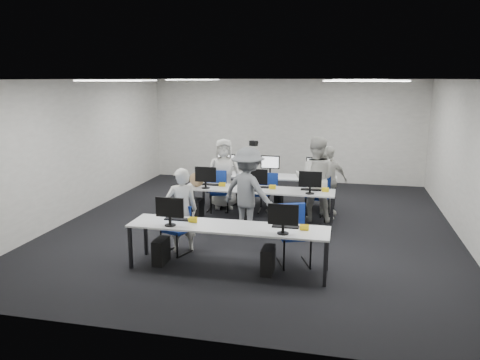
% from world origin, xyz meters
% --- Properties ---
extents(room, '(9.00, 9.02, 3.00)m').
position_xyz_m(room, '(0.00, 0.00, 1.50)').
color(room, black).
rests_on(room, ground).
extents(ceiling_panels, '(5.20, 4.60, 0.02)m').
position_xyz_m(ceiling_panels, '(0.00, 0.00, 2.98)').
color(ceiling_panels, white).
rests_on(ceiling_panels, room).
extents(desk_front, '(3.20, 0.70, 0.73)m').
position_xyz_m(desk_front, '(0.00, -2.40, 0.68)').
color(desk_front, silver).
rests_on(desk_front, ground).
extents(desk_mid, '(3.20, 0.70, 0.73)m').
position_xyz_m(desk_mid, '(0.00, 0.20, 0.68)').
color(desk_mid, silver).
rests_on(desk_mid, ground).
extents(desk_back, '(3.20, 0.70, 0.73)m').
position_xyz_m(desk_back, '(0.00, 1.60, 0.68)').
color(desk_back, silver).
rests_on(desk_back, ground).
extents(equipment_front, '(2.51, 0.41, 1.19)m').
position_xyz_m(equipment_front, '(-0.19, -2.42, 0.36)').
color(equipment_front, '#0D3EB3').
rests_on(equipment_front, desk_front).
extents(equipment_mid, '(2.91, 0.41, 1.19)m').
position_xyz_m(equipment_mid, '(-0.19, 0.18, 0.36)').
color(equipment_mid, white).
rests_on(equipment_mid, desk_mid).
extents(equipment_back, '(2.91, 0.41, 1.19)m').
position_xyz_m(equipment_back, '(0.19, 1.62, 0.36)').
color(equipment_back, white).
rests_on(equipment_back, desk_back).
extents(chair_0, '(0.54, 0.56, 0.83)m').
position_xyz_m(chair_0, '(-1.06, -1.88, 0.26)').
color(chair_0, navy).
rests_on(chair_0, ground).
extents(chair_1, '(0.64, 0.66, 0.98)m').
position_xyz_m(chair_1, '(1.00, -1.94, 0.31)').
color(chair_1, navy).
rests_on(chair_1, ground).
extents(chair_2, '(0.53, 0.56, 0.85)m').
position_xyz_m(chair_2, '(-1.04, 0.87, 0.27)').
color(chair_2, navy).
rests_on(chair_2, ground).
extents(chair_3, '(0.57, 0.60, 0.93)m').
position_xyz_m(chair_3, '(-0.11, 0.87, 0.29)').
color(chair_3, navy).
rests_on(chair_3, ground).
extents(chair_4, '(0.54, 0.58, 0.96)m').
position_xyz_m(chair_4, '(1.23, 0.77, 0.30)').
color(chair_4, navy).
rests_on(chair_4, ground).
extents(chair_5, '(0.53, 0.57, 0.98)m').
position_xyz_m(chair_5, '(-1.07, 0.92, 0.31)').
color(chair_5, navy).
rests_on(chair_5, ground).
extents(chair_6, '(0.49, 0.53, 0.95)m').
position_xyz_m(chair_6, '(0.10, 1.04, 0.30)').
color(chair_6, navy).
rests_on(chair_6, ground).
extents(chair_7, '(0.52, 0.55, 0.83)m').
position_xyz_m(chair_7, '(1.18, 1.06, 0.26)').
color(chair_7, navy).
rests_on(chair_7, ground).
extents(handbag, '(0.43, 0.37, 0.30)m').
position_xyz_m(handbag, '(-1.34, 0.14, 0.88)').
color(handbag, '#8F684A').
rests_on(handbag, desk_mid).
extents(student_0, '(0.65, 0.56, 1.51)m').
position_xyz_m(student_0, '(-0.99, -1.78, 0.75)').
color(student_0, beige).
rests_on(student_0, ground).
extents(student_1, '(0.92, 0.73, 1.82)m').
position_xyz_m(student_1, '(1.16, 0.65, 0.91)').
color(student_1, beige).
rests_on(student_1, ground).
extents(student_2, '(0.91, 0.71, 1.65)m').
position_xyz_m(student_2, '(-1.00, 1.15, 0.82)').
color(student_2, beige).
rests_on(student_2, ground).
extents(student_3, '(0.99, 0.73, 1.56)m').
position_xyz_m(student_3, '(1.41, 1.13, 0.78)').
color(student_3, beige).
rests_on(student_3, ground).
extents(photographer, '(1.28, 1.03, 1.73)m').
position_xyz_m(photographer, '(-0.05, -0.62, 0.87)').
color(photographer, slate).
rests_on(photographer, ground).
extents(dslr_camera, '(0.20, 0.22, 0.10)m').
position_xyz_m(dslr_camera, '(0.02, -0.45, 1.79)').
color(dslr_camera, black).
rests_on(dslr_camera, photographer).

